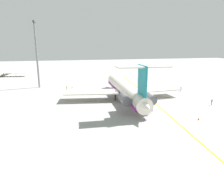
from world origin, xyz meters
TOP-DOWN VIEW (x-y plane):
  - ground at (0.00, 0.00)m, footprint 353.03×353.03m
  - main_jetliner at (2.05, 7.00)m, footprint 42.13×37.42m
  - airliner_far_right at (63.40, 58.33)m, footprint 27.42×27.18m
  - ground_crew_near_nose at (-8.43, -15.48)m, footprint 0.35×0.34m
  - ground_crew_near_tail at (8.78, -16.48)m, footprint 0.41×0.28m
  - ground_crew_portside at (19.85, 24.50)m, footprint 0.29×0.45m
  - safety_cone_nose at (24.55, 22.34)m, footprint 0.40×0.40m
  - safety_cone_wingtip at (-17.68, -4.37)m, footprint 0.40×0.40m
  - taxiway_centreline at (3.23, -1.29)m, footprint 98.18×11.75m
  - light_mast at (28.38, 35.23)m, footprint 4.00×0.70m

SIDE VIEW (x-z plane):
  - ground at x=0.00m, z-range 0.00..0.00m
  - taxiway_centreline at x=3.23m, z-range 0.00..0.01m
  - safety_cone_nose at x=24.55m, z-range 0.00..0.55m
  - safety_cone_wingtip at x=-17.68m, z-range 0.00..0.55m
  - ground_crew_near_tail at x=8.78m, z-range 0.23..1.98m
  - ground_crew_portside at x=19.85m, z-range 0.24..2.02m
  - ground_crew_near_nose at x=-8.43m, z-range 0.24..2.03m
  - airliner_far_right at x=63.40m, z-range -1.68..6.51m
  - main_jetliner at x=2.05m, z-range -2.79..9.48m
  - light_mast at x=28.38m, z-range 1.21..26.82m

